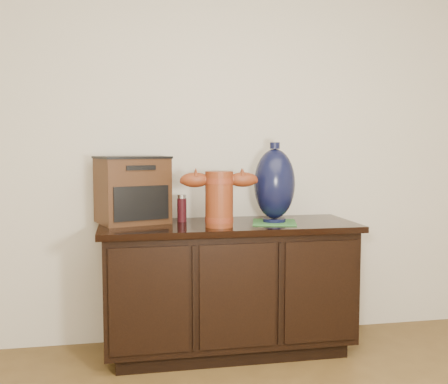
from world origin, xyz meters
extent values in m
plane|color=beige|center=(0.00, 2.50, 1.30)|extent=(4.50, 0.00, 4.50)
cube|color=black|center=(0.00, 2.23, 0.04)|extent=(1.29, 0.45, 0.08)
cube|color=black|center=(0.00, 2.23, 0.40)|extent=(1.40, 0.50, 0.64)
cube|color=black|center=(0.00, 2.23, 0.74)|extent=(1.46, 0.56, 0.03)
cube|color=black|center=(-0.47, 1.97, 0.40)|extent=(0.41, 0.01, 0.56)
cube|color=black|center=(0.00, 1.97, 0.40)|extent=(0.41, 0.01, 0.56)
cube|color=black|center=(0.47, 1.97, 0.40)|extent=(0.41, 0.01, 0.56)
cylinder|color=maroon|center=(-0.08, 2.11, 0.91)|extent=(0.16, 0.16, 0.30)
cylinder|color=#48160D|center=(-0.08, 2.11, 0.80)|extent=(0.17, 0.17, 0.03)
cylinder|color=#48160D|center=(-0.08, 2.11, 1.01)|extent=(0.17, 0.17, 0.03)
ellipsoid|color=maroon|center=(-0.21, 2.11, 1.01)|extent=(0.17, 0.09, 0.08)
ellipsoid|color=maroon|center=(0.06, 2.10, 1.01)|extent=(0.17, 0.09, 0.08)
cube|color=#3B200E|center=(-0.54, 2.36, 0.94)|extent=(0.45, 0.40, 0.37)
cube|color=black|center=(-0.49, 2.21, 0.88)|extent=(0.30, 0.11, 0.19)
cube|color=black|center=(-0.54, 2.36, 1.13)|extent=(0.46, 0.41, 0.01)
cube|color=#326C30|center=(0.26, 2.19, 0.76)|extent=(0.30, 0.30, 0.01)
cylinder|color=black|center=(0.26, 2.19, 0.77)|extent=(0.13, 0.13, 0.02)
ellipsoid|color=black|center=(0.26, 2.19, 0.98)|extent=(0.29, 0.29, 0.40)
cylinder|color=black|center=(0.26, 2.19, 1.20)|extent=(0.06, 0.06, 0.04)
cylinder|color=#560E18|center=(-0.26, 2.34, 0.82)|extent=(0.05, 0.05, 0.14)
cylinder|color=silver|center=(-0.26, 2.34, 0.90)|extent=(0.05, 0.05, 0.02)
camera|label=1|loc=(-0.58, -0.69, 1.20)|focal=42.00mm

